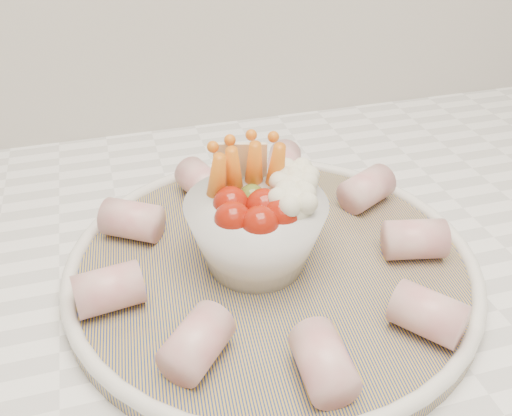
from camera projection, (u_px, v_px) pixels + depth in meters
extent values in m
cube|color=white|center=(260.00, 286.00, 0.51)|extent=(2.04, 0.62, 0.04)
cylinder|color=navy|center=(272.00, 268.00, 0.49)|extent=(0.38, 0.38, 0.01)
torus|color=silver|center=(272.00, 261.00, 0.49)|extent=(0.35, 0.35, 0.01)
sphere|color=maroon|center=(233.00, 219.00, 0.43)|extent=(0.03, 0.03, 0.03)
sphere|color=maroon|center=(260.00, 224.00, 0.43)|extent=(0.03, 0.03, 0.03)
sphere|color=maroon|center=(282.00, 215.00, 0.44)|extent=(0.03, 0.03, 0.03)
sphere|color=maroon|center=(231.00, 204.00, 0.45)|extent=(0.03, 0.03, 0.03)
sphere|color=maroon|center=(264.00, 206.00, 0.45)|extent=(0.03, 0.03, 0.03)
sphere|color=#566D24|center=(252.00, 197.00, 0.47)|extent=(0.02, 0.02, 0.02)
cone|color=orange|center=(233.00, 178.00, 0.47)|extent=(0.03, 0.04, 0.07)
cone|color=orange|center=(254.00, 173.00, 0.47)|extent=(0.02, 0.04, 0.07)
cone|color=orange|center=(276.00, 175.00, 0.47)|extent=(0.02, 0.04, 0.07)
cone|color=orange|center=(217.00, 186.00, 0.46)|extent=(0.03, 0.04, 0.07)
sphere|color=#EAE7CA|center=(293.00, 194.00, 0.46)|extent=(0.03, 0.03, 0.03)
sphere|color=#EAE7CA|center=(293.00, 208.00, 0.44)|extent=(0.03, 0.03, 0.03)
sphere|color=#EAE7CA|center=(295.00, 183.00, 0.48)|extent=(0.03, 0.03, 0.03)
cube|color=beige|center=(240.00, 167.00, 0.48)|extent=(0.05, 0.02, 0.05)
cylinder|color=#C2585F|center=(415.00, 239.00, 0.48)|extent=(0.06, 0.04, 0.03)
cylinder|color=#C2585F|center=(367.00, 189.00, 0.55)|extent=(0.06, 0.05, 0.03)
cylinder|color=#C2585F|center=(284.00, 165.00, 0.59)|extent=(0.05, 0.06, 0.03)
cylinder|color=#C2585F|center=(201.00, 182.00, 0.56)|extent=(0.05, 0.06, 0.03)
cylinder|color=#C2585F|center=(132.00, 220.00, 0.51)|extent=(0.06, 0.06, 0.03)
cylinder|color=#C2585F|center=(108.00, 289.00, 0.43)|extent=(0.05, 0.04, 0.03)
cylinder|color=#C2585F|center=(197.00, 343.00, 0.39)|extent=(0.06, 0.06, 0.03)
cylinder|color=#C2585F|center=(324.00, 362.00, 0.37)|extent=(0.04, 0.05, 0.03)
cylinder|color=#C2585F|center=(428.00, 314.00, 0.41)|extent=(0.06, 0.06, 0.03)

